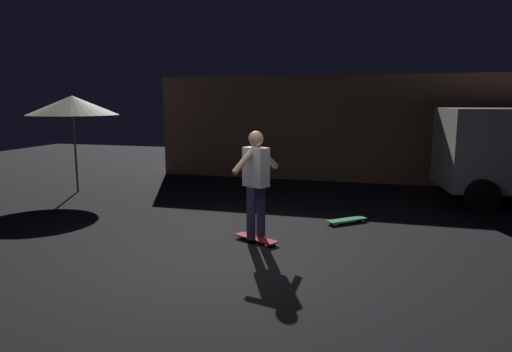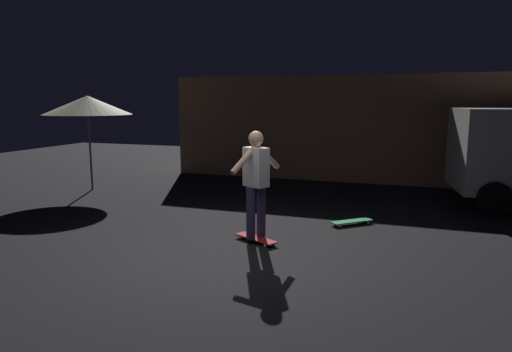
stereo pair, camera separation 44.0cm
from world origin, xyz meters
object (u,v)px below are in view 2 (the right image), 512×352
(skateboard_spare, at_px, (352,221))
(skater, at_px, (256,177))
(patio_umbrella, at_px, (88,105))
(skateboard_ridden, at_px, (256,239))

(skateboard_spare, relative_size, skater, 0.43)
(patio_umbrella, bearing_deg, skater, -27.17)
(patio_umbrella, xyz_separation_m, skateboard_ridden, (5.25, -2.69, -2.02))
(skateboard_ridden, height_order, skater, skater)
(skateboard_spare, distance_m, skater, 2.23)
(skater, bearing_deg, skateboard_spare, 50.26)
(patio_umbrella, distance_m, skater, 5.99)
(skateboard_ridden, xyz_separation_m, skater, (-0.00, 0.00, 0.98))
(skateboard_spare, bearing_deg, skateboard_ridden, -129.74)
(skateboard_ridden, relative_size, skater, 0.47)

